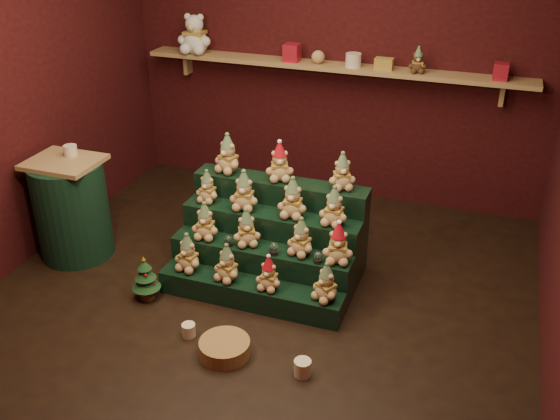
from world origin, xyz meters
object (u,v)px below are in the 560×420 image
at_px(snow_globe_a, 228,241).
at_px(white_bear, 195,28).
at_px(mini_christmas_tree, 146,278).
at_px(side_table, 72,209).
at_px(brown_bear, 418,60).
at_px(mug_left, 189,330).
at_px(snow_globe_c, 318,257).
at_px(snow_globe_b, 274,249).
at_px(wicker_basket, 225,348).
at_px(riser_tier_front, 250,293).
at_px(mug_right, 303,368).

distance_m(snow_globe_a, white_bear, 2.37).
bearing_deg(mini_christmas_tree, white_bear, 105.05).
relative_size(side_table, brown_bear, 3.91).
relative_size(snow_globe_a, mini_christmas_tree, 0.24).
bearing_deg(mini_christmas_tree, mug_left, -30.66).
height_order(white_bear, brown_bear, white_bear).
bearing_deg(mug_left, brown_bear, 66.50).
bearing_deg(brown_bear, snow_globe_a, -135.43).
bearing_deg(snow_globe_c, brown_bear, 79.32).
bearing_deg(snow_globe_b, wicker_basket, -95.42).
bearing_deg(wicker_basket, mug_left, 163.43).
bearing_deg(brown_bear, white_bear, 164.85).
bearing_deg(white_bear, snow_globe_a, -61.85).
relative_size(snow_globe_b, side_table, 0.11).
relative_size(mini_christmas_tree, brown_bear, 1.68).
bearing_deg(mug_left, wicker_basket, -16.57).
bearing_deg(snow_globe_a, mug_left, -91.78).
bearing_deg(riser_tier_front, mug_left, -117.35).
bearing_deg(side_table, wicker_basket, -24.58).
distance_m(riser_tier_front, white_bear, 2.76).
xyz_separation_m(snow_globe_c, side_table, (-2.10, 0.02, 0.02)).
distance_m(mug_right, wicker_basket, 0.54).
relative_size(mug_right, wicker_basket, 0.33).
relative_size(snow_globe_a, mug_right, 0.79).
bearing_deg(mug_right, white_bear, 127.34).
distance_m(mug_left, mug_right, 0.86).
bearing_deg(riser_tier_front, white_bear, 124.52).
xyz_separation_m(snow_globe_b, brown_bear, (0.67, 1.77, 1.02)).
bearing_deg(brown_bear, mug_right, -109.61).
distance_m(wicker_basket, white_bear, 3.24).
relative_size(riser_tier_front, wicker_basket, 4.14).
distance_m(mug_right, brown_bear, 2.88).
bearing_deg(riser_tier_front, brown_bear, 67.53).
distance_m(snow_globe_b, mini_christmas_tree, 0.98).
bearing_deg(riser_tier_front, snow_globe_b, 51.38).
distance_m(side_table, white_bear, 2.11).
xyz_separation_m(mug_left, mug_right, (0.85, -0.10, 0.01)).
bearing_deg(snow_globe_a, riser_tier_front, -34.28).
height_order(side_table, mug_right, side_table).
xyz_separation_m(side_table, white_bear, (0.31, 1.75, 1.13)).
relative_size(mug_left, wicker_basket, 0.28).
relative_size(snow_globe_a, wicker_basket, 0.26).
relative_size(snow_globe_a, mug_left, 0.92).
distance_m(mini_christmas_tree, mug_left, 0.59).
distance_m(mini_christmas_tree, white_bear, 2.59).
xyz_separation_m(riser_tier_front, wicker_basket, (0.06, -0.59, -0.04)).
distance_m(side_table, brown_bear, 3.16).
height_order(mini_christmas_tree, brown_bear, brown_bear).
xyz_separation_m(mug_left, white_bear, (-1.07, 2.42, 1.51)).
xyz_separation_m(mug_right, white_bear, (-1.92, 2.52, 1.50)).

